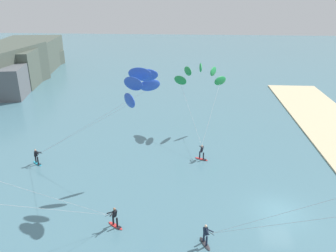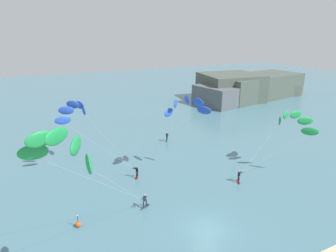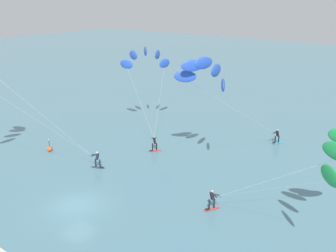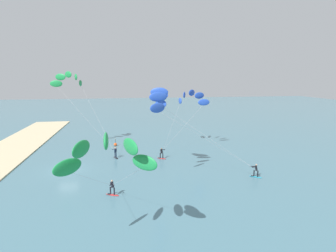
{
  "view_description": "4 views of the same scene",
  "coord_description": "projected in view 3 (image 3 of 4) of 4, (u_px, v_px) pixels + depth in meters",
  "views": [
    {
      "loc": [
        -23.47,
        7.47,
        16.84
      ],
      "look_at": [
        4.67,
        9.5,
        5.47
      ],
      "focal_mm": 35.97,
      "sensor_mm": 36.0,
      "label": 1
    },
    {
      "loc": [
        -13.61,
        -19.58,
        18.81
      ],
      "look_at": [
        2.08,
        13.35,
        6.56
      ],
      "focal_mm": 30.38,
      "sensor_mm": 36.0,
      "label": 2
    },
    {
      "loc": [
        24.11,
        -18.7,
        16.36
      ],
      "look_at": [
        0.62,
        11.16,
        3.97
      ],
      "focal_mm": 44.28,
      "sensor_mm": 36.0,
      "label": 3
    },
    {
      "loc": [
        35.44,
        7.61,
        12.15
      ],
      "look_at": [
        1.5,
        13.31,
        5.76
      ],
      "focal_mm": 28.48,
      "sensor_mm": 36.0,
      "label": 4
    }
  ],
  "objects": [
    {
      "name": "marker_buoy",
      "position": [
        50.0,
        149.0,
        44.35
      ],
      "size": [
        0.56,
        0.56,
        1.38
      ],
      "color": "#EA5119",
      "rests_on": "ground"
    },
    {
      "name": "kitesurfer_downwind",
      "position": [
        207.0,
        75.0,
        37.04
      ],
      "size": [
        6.49,
        13.75,
        10.9
      ],
      "color": "#23ADD1",
      "rests_on": "ground"
    },
    {
      "name": "ground_plane",
      "position": [
        76.0,
        205.0,
        33.22
      ],
      "size": [
        240.0,
        240.0,
        0.0
      ],
      "primitive_type": "plane",
      "color": "slate"
    },
    {
      "name": "kitesurfer_far_out",
      "position": [
        146.0,
        60.0,
        50.14
      ],
      "size": [
        9.76,
        9.66,
        9.99
      ],
      "color": "red",
      "rests_on": "ground"
    }
  ]
}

